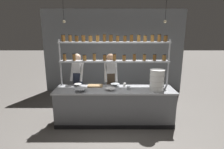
{
  "coord_description": "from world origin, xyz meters",
  "views": [
    {
      "loc": [
        -0.06,
        -4.24,
        2.3
      ],
      "look_at": [
        -0.07,
        0.2,
        1.25
      ],
      "focal_mm": 28.0,
      "sensor_mm": 36.0,
      "label": 1
    }
  ],
  "objects": [
    {
      "name": "prep_bowl_near_left",
      "position": [
        -0.8,
        -0.21,
        0.96
      ],
      "size": [
        0.29,
        0.29,
        0.08
      ],
      "color": "#B2B7BC",
      "rests_on": "prep_counter"
    },
    {
      "name": "serving_cup_front",
      "position": [
        0.27,
        0.24,
        0.96
      ],
      "size": [
        0.07,
        0.07,
        0.08
      ],
      "color": "silver",
      "rests_on": "prep_counter"
    },
    {
      "name": "prep_bowl_center_front",
      "position": [
        0.02,
        0.24,
        0.95
      ],
      "size": [
        0.25,
        0.25,
        0.07
      ],
      "color": "#B2B7BC",
      "rests_on": "prep_counter"
    },
    {
      "name": "prep_counter",
      "position": [
        0.0,
        -0.0,
        0.46
      ],
      "size": [
        3.03,
        0.76,
        0.92
      ],
      "color": "slate",
      "rests_on": "ground_plane"
    },
    {
      "name": "chef_left",
      "position": [
        -1.05,
        0.64,
        1.01
      ],
      "size": [
        0.4,
        0.33,
        1.74
      ],
      "rotation": [
        0.0,
        0.0,
        -0.2
      ],
      "color": "black",
      "rests_on": "ground_plane"
    },
    {
      "name": "chef_center",
      "position": [
        -0.1,
        0.55,
        1.02
      ],
      "size": [
        0.38,
        0.32,
        1.75
      ],
      "rotation": [
        0.0,
        0.0,
        0.11
      ],
      "color": "black",
      "rests_on": "ground_plane"
    },
    {
      "name": "prep_bowl_near_right",
      "position": [
        -0.99,
        0.27,
        0.95
      ],
      "size": [
        0.21,
        0.21,
        0.06
      ],
      "color": "silver",
      "rests_on": "prep_counter"
    },
    {
      "name": "ground_plane",
      "position": [
        0.0,
        0.0,
        0.0
      ],
      "size": [
        40.0,
        40.0,
        0.0
      ],
      "primitive_type": "plane",
      "color": "slate"
    },
    {
      "name": "prep_bowl_center_back",
      "position": [
        -0.1,
        -0.14,
        0.95
      ],
      "size": [
        0.25,
        0.25,
        0.07
      ],
      "color": "white",
      "rests_on": "prep_counter"
    },
    {
      "name": "pendant_light_row",
      "position": [
        -0.0,
        0.0,
        2.59
      ],
      "size": [
        2.43,
        0.07,
        0.6
      ],
      "color": "black"
    },
    {
      "name": "container_stack",
      "position": [
        1.03,
        -0.13,
        1.18
      ],
      "size": [
        0.36,
        0.36,
        0.53
      ],
      "color": "white",
      "rests_on": "prep_counter"
    },
    {
      "name": "spice_shelf_unit",
      "position": [
        -0.01,
        0.33,
        1.82
      ],
      "size": [
        2.91,
        0.28,
        2.29
      ],
      "color": "#ADAFB5",
      "rests_on": "ground_plane"
    },
    {
      "name": "cutting_board",
      "position": [
        -0.51,
        0.23,
        0.93
      ],
      "size": [
        0.4,
        0.26,
        0.02
      ],
      "color": "#A88456",
      "rests_on": "prep_counter"
    },
    {
      "name": "back_wall",
      "position": [
        0.0,
        2.61,
        1.59
      ],
      "size": [
        5.43,
        0.12,
        3.18
      ],
      "primitive_type": "cube",
      "color": "gray",
      "rests_on": "ground_plane"
    },
    {
      "name": "serving_cup_by_board",
      "position": [
        0.35,
        -0.06,
        0.96
      ],
      "size": [
        0.09,
        0.09,
        0.08
      ],
      "color": "#B2B7BC",
      "rests_on": "prep_counter"
    }
  ]
}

